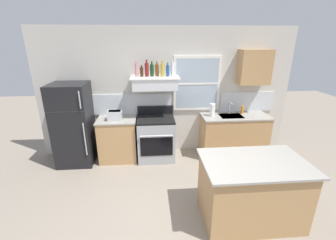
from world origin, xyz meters
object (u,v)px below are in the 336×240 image
at_px(bottle_dark_green_wine, 152,70).
at_px(kitchen_island, 251,190).
at_px(bottle_blue_liqueur, 168,71).
at_px(bottle_red_label_wine, 147,69).
at_px(toaster, 115,115).
at_px(dish_soap_bottle, 242,110).
at_px(refrigerator, 73,125).
at_px(stove_range, 156,138).
at_px(bottle_champagne_gold_foil, 163,70).
at_px(bottle_brown_stout, 142,72).
at_px(bottle_clear_tall, 172,69).
at_px(bottle_amber_wine, 157,70).
at_px(bottle_rose_pink, 137,70).
at_px(paper_towel_roll, 212,110).

relative_size(bottle_dark_green_wine, kitchen_island, 0.21).
bearing_deg(bottle_blue_liqueur, bottle_red_label_wine, 175.57).
xyz_separation_m(toaster, dish_soap_bottle, (2.69, 0.18, -0.01)).
bearing_deg(bottle_blue_liqueur, refrigerator, -176.29).
height_order(stove_range, bottle_champagne_gold_foil, bottle_champagne_gold_foil).
distance_m(bottle_brown_stout, bottle_clear_tall, 0.61).
bearing_deg(bottle_brown_stout, dish_soap_bottle, 0.46).
distance_m(bottle_amber_wine, bottle_clear_tall, 0.31).
xyz_separation_m(refrigerator, stove_range, (1.65, 0.02, -0.36)).
distance_m(refrigerator, bottle_rose_pink, 1.68).
height_order(bottle_champagne_gold_foil, paper_towel_roll, bottle_champagne_gold_foil).
xyz_separation_m(bottle_red_label_wine, paper_towel_roll, (1.34, -0.10, -0.84)).
xyz_separation_m(refrigerator, toaster, (0.84, -0.02, 0.18)).
relative_size(refrigerator, paper_towel_roll, 6.13).
distance_m(bottle_blue_liqueur, bottle_clear_tall, 0.11).
distance_m(toaster, bottle_red_label_wine, 1.11).
distance_m(bottle_brown_stout, bottle_champagne_gold_foil, 0.41).
xyz_separation_m(bottle_rose_pink, bottle_brown_stout, (0.10, -0.03, -0.03)).
bearing_deg(bottle_champagne_gold_foil, toaster, -171.99).
bearing_deg(bottle_rose_pink, kitchen_island, -51.24).
bearing_deg(bottle_rose_pink, dish_soap_bottle, -0.30).
relative_size(toaster, bottle_rose_pink, 1.00).
xyz_separation_m(bottle_dark_green_wine, bottle_blue_liqueur, (0.31, -0.04, -0.01)).
xyz_separation_m(refrigerator, bottle_champagne_gold_foil, (1.81, 0.12, 1.05)).
relative_size(bottle_dark_green_wine, bottle_clear_tall, 0.89).
distance_m(bottle_brown_stout, bottle_amber_wine, 0.30).
height_order(bottle_dark_green_wine, bottle_blue_liqueur, bottle_dark_green_wine).
bearing_deg(bottle_clear_tall, bottle_red_label_wine, -179.20).
bearing_deg(refrigerator, paper_towel_roll, 1.22).
bearing_deg(bottle_brown_stout, paper_towel_roll, -3.29).
bearing_deg(kitchen_island, bottle_champagne_gold_foil, 119.46).
bearing_deg(bottle_amber_wine, bottle_dark_green_wine, -169.48).
bearing_deg(stove_range, bottle_dark_green_wine, 110.67).
relative_size(bottle_red_label_wine, kitchen_island, 0.23).
bearing_deg(bottle_blue_liqueur, bottle_amber_wine, 165.08).
height_order(stove_range, bottle_red_label_wine, bottle_red_label_wine).
bearing_deg(paper_towel_roll, bottle_clear_tall, 173.03).
bearing_deg(refrigerator, bottle_blue_liqueur, 3.71).
bearing_deg(paper_towel_roll, kitchen_island, -87.82).
distance_m(bottle_champagne_gold_foil, dish_soap_bottle, 1.93).
relative_size(bottle_champagne_gold_foil, bottle_clear_tall, 0.97).
distance_m(bottle_rose_pink, bottle_blue_liqueur, 0.61).
bearing_deg(bottle_dark_green_wine, bottle_amber_wine, 10.52).
height_order(bottle_dark_green_wine, bottle_champagne_gold_foil, bottle_champagne_gold_foil).
relative_size(bottle_champagne_gold_foil, dish_soap_bottle, 1.73).
height_order(bottle_amber_wine, paper_towel_roll, bottle_amber_wine).
bearing_deg(toaster, bottle_red_label_wine, 14.63).
bearing_deg(stove_range, kitchen_island, -55.83).
xyz_separation_m(stove_range, bottle_dark_green_wine, (-0.05, 0.14, 1.40)).
height_order(bottle_red_label_wine, dish_soap_bottle, bottle_red_label_wine).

